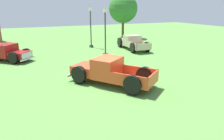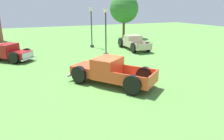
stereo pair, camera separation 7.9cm
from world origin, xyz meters
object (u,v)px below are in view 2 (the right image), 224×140
at_px(pickup_truck_foreground, 107,71).
at_px(pickup_truck_behind_left, 132,42).
at_px(pickup_truck_behind_right, 8,53).
at_px(oak_tree_east, 124,9).
at_px(lamp_post_far, 91,27).
at_px(picnic_table, 4,46).
at_px(lamp_post_near, 106,31).

relative_size(pickup_truck_foreground, pickup_truck_behind_left, 1.04).
relative_size(pickup_truck_behind_right, oak_tree_east, 0.74).
bearing_deg(lamp_post_far, pickup_truck_foreground, -104.40).
xyz_separation_m(picnic_table, oak_tree_east, (16.02, 3.29, 3.76)).
distance_m(pickup_truck_behind_left, pickup_truck_behind_right, 12.37).
bearing_deg(pickup_truck_foreground, picnic_table, 114.55).
height_order(lamp_post_far, picnic_table, lamp_post_far).
distance_m(pickup_truck_foreground, oak_tree_east, 19.85).
distance_m(pickup_truck_behind_left, oak_tree_east, 9.36).
height_order(pickup_truck_foreground, picnic_table, pickup_truck_foreground).
bearing_deg(lamp_post_near, oak_tree_east, 55.07).
relative_size(lamp_post_near, oak_tree_east, 0.70).
bearing_deg(pickup_truck_behind_left, lamp_post_far, 143.59).
distance_m(picnic_table, oak_tree_east, 16.78).
relative_size(picnic_table, oak_tree_east, 0.33).
height_order(picnic_table, oak_tree_east, oak_tree_east).
bearing_deg(lamp_post_far, pickup_truck_behind_right, -160.88).
xyz_separation_m(pickup_truck_behind_left, oak_tree_east, (3.07, 8.11, 3.53)).
xyz_separation_m(pickup_truck_foreground, pickup_truck_behind_right, (-5.63, 8.59, -0.07)).
bearing_deg(pickup_truck_behind_right, pickup_truck_behind_left, 0.94).
height_order(lamp_post_near, lamp_post_far, lamp_post_far).
xyz_separation_m(lamp_post_near, picnic_table, (-8.99, 6.78, -1.84)).
distance_m(lamp_post_far, picnic_table, 9.59).
xyz_separation_m(pickup_truck_foreground, lamp_post_near, (2.77, 6.82, 1.56)).
distance_m(lamp_post_near, oak_tree_east, 12.44).
xyz_separation_m(pickup_truck_foreground, lamp_post_far, (2.97, 11.57, 1.59)).
xyz_separation_m(pickup_truck_behind_right, picnic_table, (-0.59, 5.02, -0.20)).
distance_m(pickup_truck_behind_right, lamp_post_far, 9.25).
bearing_deg(picnic_table, lamp_post_far, -12.50).
bearing_deg(pickup_truck_behind_left, pickup_truck_foreground, -127.46).
bearing_deg(lamp_post_near, picnic_table, 142.96).
height_order(lamp_post_near, picnic_table, lamp_post_near).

